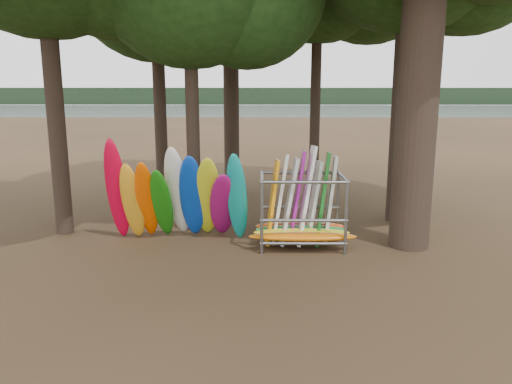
{
  "coord_description": "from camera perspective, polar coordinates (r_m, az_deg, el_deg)",
  "views": [
    {
      "loc": [
        0.75,
        -13.03,
        4.51
      ],
      "look_at": [
        0.58,
        1.5,
        1.4
      ],
      "focal_mm": 35.0,
      "sensor_mm": 36.0,
      "label": 1
    }
  ],
  "objects": [
    {
      "name": "storage_rack",
      "position": [
        14.24,
        5.23,
        -2.37
      ],
      "size": [
        3.01,
        1.59,
        2.89
      ],
      "color": "slate",
      "rests_on": "ground"
    },
    {
      "name": "far_shore",
      "position": [
        123.06,
        0.3,
        10.91
      ],
      "size": [
        160.0,
        4.0,
        4.0
      ],
      "primitive_type": "cube",
      "color": "black",
      "rests_on": "ground"
    },
    {
      "name": "ground",
      "position": [
        13.81,
        -2.51,
        -6.99
      ],
      "size": [
        120.0,
        120.0,
        0.0
      ],
      "primitive_type": "plane",
      "color": "#47331E",
      "rests_on": "ground"
    },
    {
      "name": "kayak_row",
      "position": [
        14.72,
        -8.95,
        -0.66
      ],
      "size": [
        4.2,
        2.04,
        3.21
      ],
      "color": "red",
      "rests_on": "ground"
    },
    {
      "name": "lake",
      "position": [
        73.17,
        0.06,
        8.54
      ],
      "size": [
        160.0,
        160.0,
        0.0
      ],
      "primitive_type": "plane",
      "color": "gray",
      "rests_on": "ground"
    }
  ]
}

